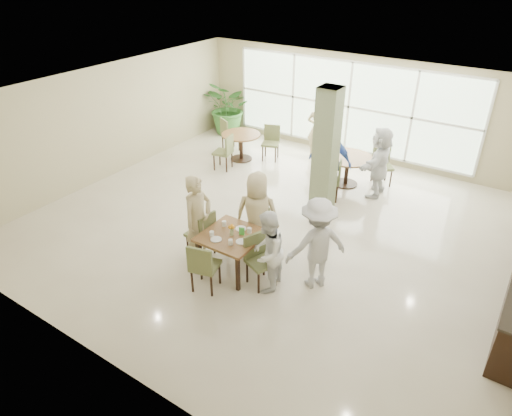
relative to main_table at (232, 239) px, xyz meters
The scene contains 19 objects.
ground 1.85m from the main_table, 91.10° to the left, with size 10.00×10.00×0.00m, color beige.
room_shell 2.02m from the main_table, 91.10° to the left, with size 10.00×10.00×10.00m.
window_bank 6.26m from the main_table, 94.92° to the left, with size 7.00×0.04×7.00m.
column 3.04m from the main_table, 82.87° to the left, with size 0.45×0.45×2.80m, color #646B4B.
main_table is the anchor object (origin of this frame).
round_table_left 5.07m from the main_table, 123.32° to the left, with size 1.07×1.07×0.75m.
round_table_right 4.42m from the main_table, 86.00° to the left, with size 1.20×1.20×0.75m.
chairs_main_table 0.20m from the main_table, behind, with size 1.99×1.93×0.95m.
chairs_table_left 5.09m from the main_table, 123.26° to the left, with size 1.94×1.79×0.95m.
chairs_table_right 4.43m from the main_table, 85.73° to the left, with size 1.96×2.03×0.95m.
tabletop_clutter 0.15m from the main_table, 70.77° to the right, with size 0.71×0.73×0.21m.
potted_plant 7.15m from the main_table, 126.83° to the left, with size 1.50×1.50×1.67m, color #36702C.
teen_left 0.72m from the main_table, behind, with size 0.64×0.42×1.75m, color tan.
teen_far 0.73m from the main_table, 83.73° to the left, with size 0.83×0.45×1.70m, color tan.
teen_right 0.82m from the main_table, ahead, with size 0.73×0.57×1.50m, color white.
teen_standing 1.54m from the main_table, 17.33° to the left, with size 1.09×0.63×1.69m, color #B3B3B6.
adult_a 3.59m from the main_table, 86.91° to the left, with size 1.04×0.59×1.78m, color #426AC8.
adult_b 4.45m from the main_table, 75.35° to the left, with size 1.57×0.68×1.69m, color white.
adult_standing 5.69m from the main_table, 101.46° to the left, with size 0.59×0.39×1.62m, color tan.
Camera 1 is at (4.16, -7.16, 5.19)m, focal length 32.00 mm.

